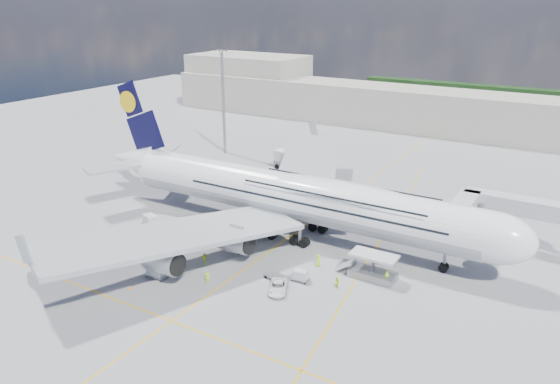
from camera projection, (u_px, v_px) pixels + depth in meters
The scene contains 30 objects.
ground at pixel (260, 258), 82.83m from camera, with size 300.00×300.00×0.00m, color gray.
taxi_line_main at pixel (260, 258), 82.83m from camera, with size 0.25×220.00×0.01m, color #DCA20B.
taxi_line_cross at pixel (171, 321), 66.71m from camera, with size 120.00×0.25×0.01m, color #DCA20B.
taxi_line_diag at pixel (372, 254), 84.07m from camera, with size 0.25×100.00×0.01m, color #DCA20B.
airliner at pixel (295, 196), 88.43m from camera, with size 77.26×79.15×23.71m.
jet_bridge at pixel (499, 210), 82.88m from camera, with size 18.80×12.10×8.50m.
cargo_loader at pixel (372, 270), 76.56m from camera, with size 8.53×3.20×3.67m.
light_mast at pixel (223, 101), 134.06m from camera, with size 3.00×0.70×25.50m.
terminal at pixel (440, 112), 157.33m from camera, with size 180.00×16.00×12.00m, color #B2AD9E.
hangar at pixel (249, 81), 194.38m from camera, with size 40.00×22.00×18.00m, color #B2AD9E.
dolly_row_a at pixel (150, 220), 93.77m from camera, with size 3.70×2.81×2.08m.
dolly_row_b at pixel (157, 270), 76.67m from camera, with size 3.45×1.95×2.13m.
dolly_row_c at pixel (194, 244), 86.76m from camera, with size 2.84×2.04×0.38m.
dolly_back at pixel (114, 240), 86.82m from camera, with size 2.83×1.69×1.71m.
dolly_nose_far at pixel (300, 275), 75.80m from camera, with size 2.67×1.58×1.63m.
dolly_nose_near at pixel (276, 277), 76.48m from camera, with size 3.52×2.18×0.49m.
baggage_tug at pixel (236, 247), 84.56m from camera, with size 3.04×1.90×1.76m.
catering_truck_inner at pixel (277, 181), 111.20m from camera, with size 6.84×3.55×3.89m.
catering_truck_outer at pixel (288, 161), 124.18m from camera, with size 7.56×3.89×4.30m.
service_van at pixel (278, 287), 73.11m from camera, with size 2.22×4.82×1.34m, color white.
crew_nose at pixel (387, 277), 75.12m from camera, with size 0.70×0.46×1.93m, color #A7E518.
crew_loader at pixel (337, 283), 73.90m from camera, with size 0.83×0.64×1.70m, color #D2F71A.
crew_wing at pixel (204, 259), 80.56m from camera, with size 1.06×0.44×1.80m, color #BAE818.
crew_van at pixel (318, 260), 80.10m from camera, with size 0.88×0.57×1.80m, color #CEFF1A.
crew_tug at pixel (207, 278), 75.30m from camera, with size 1.04×0.60×1.61m, color #C1FE1A.
cone_wing_left_inner at pixel (266, 191), 110.32m from camera, with size 0.39×0.39×0.49m.
cone_wing_left_outer at pixel (288, 188), 111.90m from camera, with size 0.43×0.43×0.55m.
cone_wing_right_inner at pixel (185, 262), 80.86m from camera, with size 0.46×0.46×0.59m.
cone_wing_right_outer at pixel (130, 287), 73.86m from camera, with size 0.42×0.42×0.54m.
cone_tail at pixel (162, 186), 113.48m from camera, with size 0.38×0.38×0.49m.
Camera 1 is at (41.07, -62.29, 37.45)m, focal length 35.00 mm.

